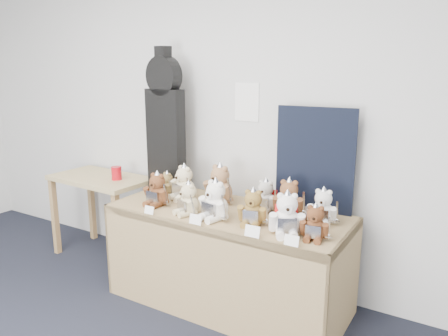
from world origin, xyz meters
The scene contains 22 objects.
room_shell centered at (0.33, 2.49, 1.48)m, with size 6.00×6.00×6.00m.
display_table centered at (0.43, 1.97, 0.58)m, with size 1.76×0.74×0.73m.
side_table centered at (-1.00, 2.16, 0.65)m, with size 0.95×0.56×0.77m.
guitar_case centered at (-0.31, 2.27, 1.31)m, with size 0.37×0.15×1.18m.
navy_board centered at (0.95, 2.37, 1.11)m, with size 0.57×0.02×0.75m, color black.
red_cup centered at (-0.80, 2.16, 0.83)m, with size 0.09×0.09×0.12m, color red.
teddy_front_far_left centered at (-0.10, 1.88, 0.85)m, with size 0.23×0.18×0.28m.
teddy_front_left centered at (0.22, 1.83, 0.84)m, with size 0.21×0.21×0.27m.
teddy_front_centre centered at (0.44, 1.85, 0.86)m, with size 0.26×0.23×0.31m.
teddy_front_right centered at (0.71, 1.89, 0.84)m, with size 0.23×0.20×0.27m.
teddy_front_far_right centered at (0.97, 1.84, 0.86)m, with size 0.26×0.25×0.31m.
teddy_front_end centered at (1.15, 1.86, 0.83)m, with size 0.21×0.18×0.25m.
teddy_back_left centered at (-0.02, 2.11, 0.86)m, with size 0.25×0.24×0.31m.
teddy_back_centre_left centered at (0.27, 2.17, 0.87)m, with size 0.28×0.24×0.34m.
teddy_back_centre_right centered at (0.65, 2.19, 0.84)m, with size 0.21×0.17×0.26m.
teddy_back_right centered at (0.84, 2.17, 0.85)m, with size 0.25×0.22×0.30m.
teddy_back_end centered at (1.10, 2.15, 0.84)m, with size 0.22×0.19×0.27m.
teddy_back_far_left centered at (-0.21, 2.14, 0.82)m, with size 0.17×0.16×0.21m.
entry_card_a centered at (-0.02, 1.69, 0.77)m, with size 0.08×0.00×0.06m, color white.
entry_card_b centered at (0.39, 1.69, 0.77)m, with size 0.09×0.00×0.07m, color white.
entry_card_c centered at (0.81, 1.69, 0.77)m, with size 0.10×0.00×0.07m, color white.
entry_card_d centered at (1.07, 1.69, 0.77)m, with size 0.09×0.00×0.06m, color white.
Camera 1 is at (1.97, -0.56, 1.77)m, focal length 35.00 mm.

